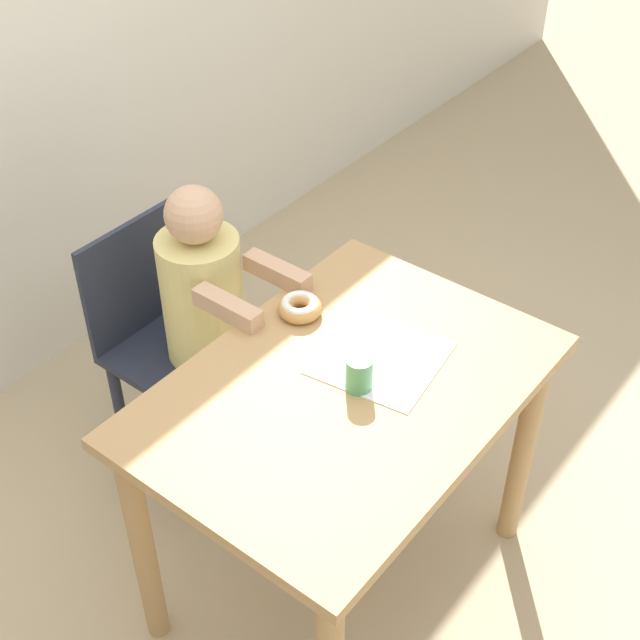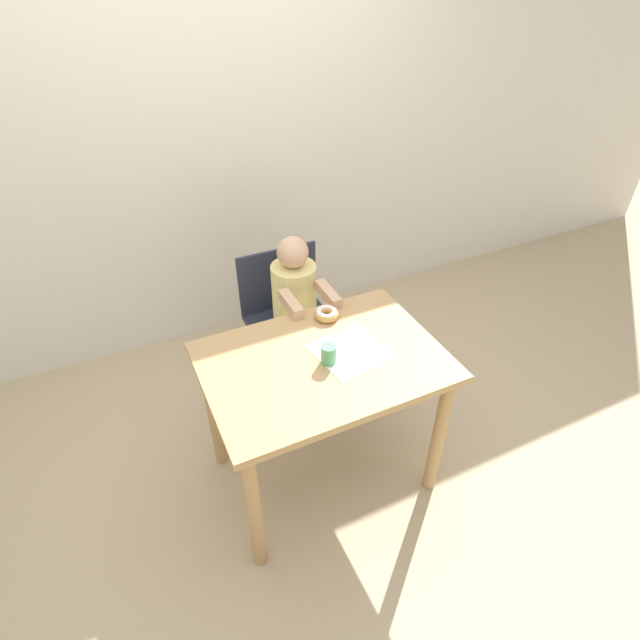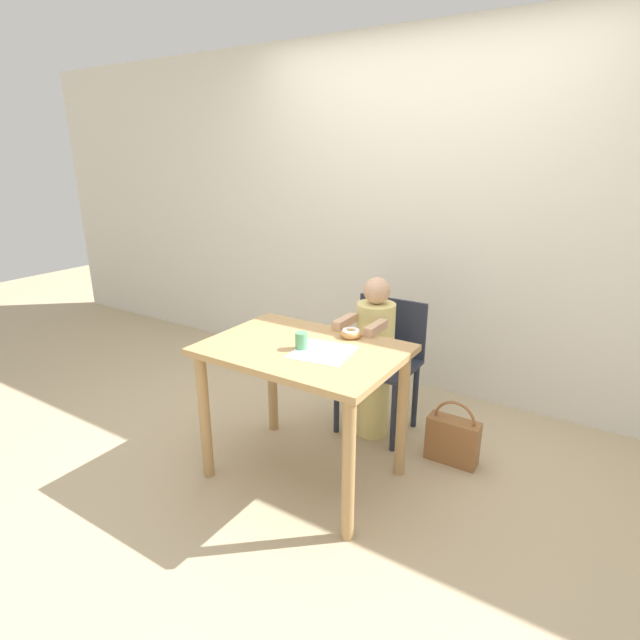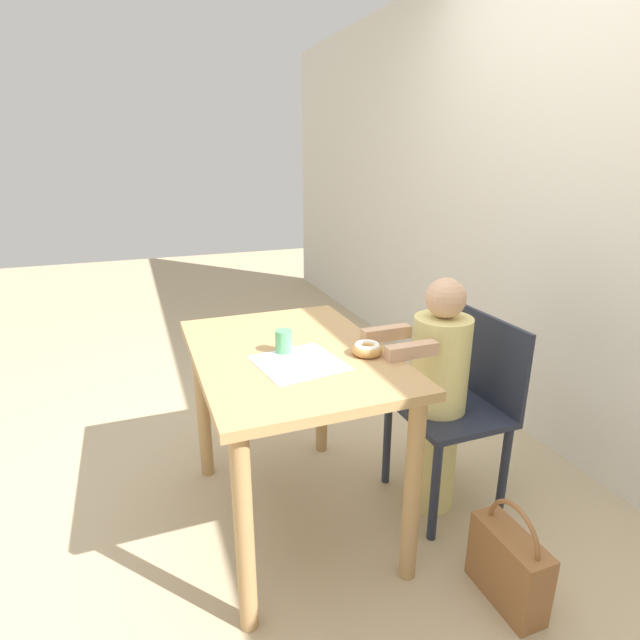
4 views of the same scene
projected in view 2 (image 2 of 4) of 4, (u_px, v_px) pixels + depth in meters
The scene contains 9 objects.
ground_plane at pixel (323, 471), 2.54m from camera, with size 12.00×12.00×0.00m, color tan.
wall_back at pixel (214, 142), 2.83m from camera, with size 8.00×0.05×2.50m.
dining_table at pixel (323, 382), 2.16m from camera, with size 1.00×0.71×0.76m.
chair at pixel (288, 319), 2.81m from camera, with size 0.46×0.40×0.84m.
child_figure at pixel (296, 322), 2.69m from camera, with size 0.25×0.42×1.02m.
donut at pixel (327, 314), 2.30m from camera, with size 0.11×0.11×0.05m.
napkin at pixel (351, 352), 2.11m from camera, with size 0.32×0.32×0.00m.
handbag at pixel (378, 350), 3.08m from camera, with size 0.29×0.11×0.38m.
cup at pixel (329, 354), 2.04m from camera, with size 0.06×0.06×0.09m.
Camera 2 is at (-0.68, -1.41, 2.14)m, focal length 28.00 mm.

